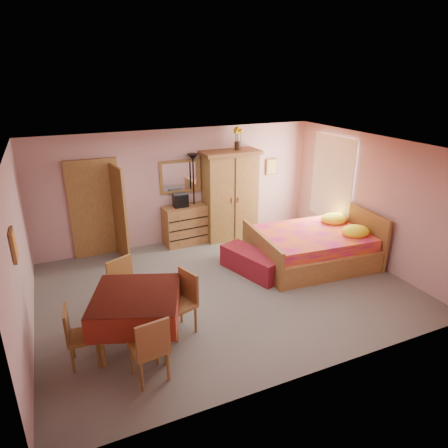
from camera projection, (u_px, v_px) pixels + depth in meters
name	position (u px, v px, depth m)	size (l,w,h in m)	color
floor	(226.00, 288.00, 7.39)	(6.50, 6.50, 0.00)	#69635C
ceiling	(226.00, 148.00, 6.45)	(6.50, 6.50, 0.00)	brown
wall_back	(181.00, 187.00, 9.05)	(6.50, 0.10, 2.60)	tan
wall_front	(311.00, 290.00, 4.79)	(6.50, 0.10, 2.60)	tan
wall_left	(18.00, 255.00, 5.69)	(0.10, 5.00, 2.60)	tan
wall_right	(371.00, 200.00, 8.15)	(0.10, 5.00, 2.60)	tan
doorway	(96.00, 210.00, 8.41)	(1.06, 0.12, 2.15)	#9E6B35
window	(332.00, 179.00, 9.11)	(0.08, 1.40, 1.95)	white
picture_left	(13.00, 245.00, 5.05)	(0.04, 0.32, 0.42)	orange
picture_back	(272.00, 167.00, 9.83)	(0.30, 0.04, 0.40)	#D8BF59
chest_of_drawers	(185.00, 225.00, 9.14)	(0.96, 0.48, 0.91)	#905D30
wall_mirror	(180.00, 176.00, 8.93)	(0.94, 0.05, 0.74)	silver
stereo	(180.00, 200.00, 8.91)	(0.32, 0.23, 0.30)	black
floor_lamp	(194.00, 199.00, 9.09)	(0.26, 0.26, 2.06)	black
wardrobe	(230.00, 195.00, 9.31)	(1.33, 0.69, 2.09)	olive
sunflower_vase	(238.00, 138.00, 8.93)	(0.20, 0.20, 0.50)	yellow
bed	(312.00, 238.00, 8.21)	(2.36, 1.86, 1.09)	#BF126E
bench	(252.00, 262.00, 7.87)	(0.50, 1.34, 0.45)	maroon
dining_table	(138.00, 320.00, 5.70)	(1.17, 1.17, 0.86)	maroon
chair_south	(149.00, 347.00, 5.07)	(0.44, 0.44, 0.96)	olive
chair_north	(129.00, 291.00, 6.31)	(0.46, 0.46, 1.01)	#966033
chair_west	(83.00, 336.00, 5.35)	(0.40, 0.40, 0.88)	olive
chair_east	(178.00, 304.00, 5.98)	(0.44, 0.44, 0.98)	#905E30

